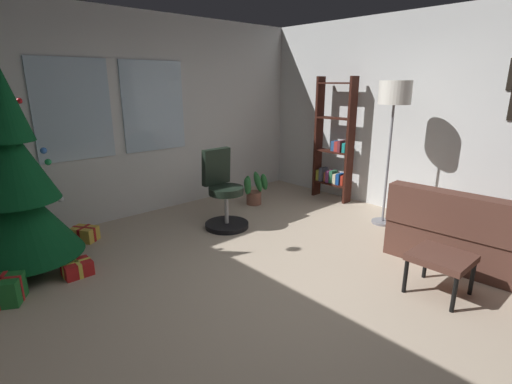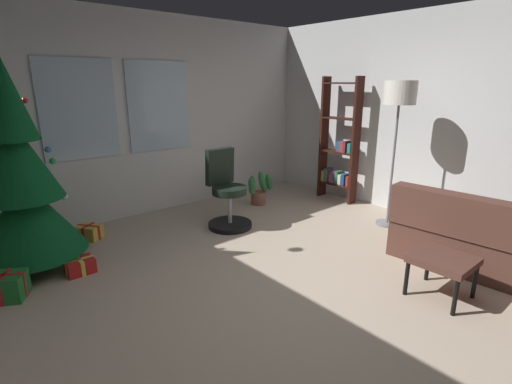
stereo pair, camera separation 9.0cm
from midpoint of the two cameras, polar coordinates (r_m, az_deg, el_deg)
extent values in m
cube|color=#BBA891|center=(3.57, 9.44, -15.38)|extent=(5.27, 6.03, 0.10)
cube|color=silver|center=(5.53, -15.34, 10.91)|extent=(5.27, 0.10, 2.70)
cube|color=silver|center=(5.13, -24.61, 11.18)|extent=(0.90, 0.03, 1.20)
cube|color=silver|center=(5.52, -13.91, 12.41)|extent=(0.90, 0.03, 1.20)
cube|color=silver|center=(5.44, 28.99, 9.40)|extent=(0.10, 6.03, 2.70)
cube|color=#533127|center=(4.48, 34.07, -7.83)|extent=(0.99, 2.11, 0.39)
cube|color=#533127|center=(4.03, 33.95, -4.23)|extent=(0.35, 2.06, 0.40)
cube|color=#533127|center=(4.62, 23.11, -1.70)|extent=(0.85, 0.20, 0.20)
cube|color=#AD2B23|center=(4.28, 26.61, -2.49)|extent=(0.26, 0.43, 0.41)
cube|color=beige|center=(4.32, 24.78, -2.08)|extent=(0.24, 0.41, 0.42)
cube|color=#533127|center=(3.68, 26.98, -9.10)|extent=(0.46, 0.47, 0.06)
cylinder|color=black|center=(3.53, 28.43, -13.80)|extent=(0.04, 0.04, 0.32)
cylinder|color=black|center=(3.87, 30.63, -11.47)|extent=(0.04, 0.04, 0.32)
cylinder|color=black|center=(3.66, 22.36, -11.89)|extent=(0.04, 0.04, 0.32)
cylinder|color=black|center=(3.99, 25.02, -9.85)|extent=(0.04, 0.04, 0.32)
cylinder|color=#4C331E|center=(4.48, -29.76, -8.74)|extent=(0.12, 0.12, 0.16)
cone|color=#0B4721|center=(4.33, -30.61, -3.16)|extent=(1.03, 1.03, 0.76)
cone|color=#0B4721|center=(4.20, -31.71, 4.13)|extent=(0.74, 0.74, 0.76)
cone|color=#0B4721|center=(4.14, -32.88, 11.75)|extent=(0.45, 0.45, 0.76)
sphere|color=red|center=(4.24, -30.91, 11.71)|extent=(0.05, 0.05, 0.05)
sphere|color=silver|center=(4.44, -26.27, -0.70)|extent=(0.07, 0.07, 0.07)
sphere|color=blue|center=(4.14, -28.25, 5.64)|extent=(0.06, 0.06, 0.06)
sphere|color=#1E8C4C|center=(4.25, -27.71, 4.17)|extent=(0.06, 0.06, 0.06)
cube|color=red|center=(4.15, -24.36, -10.10)|extent=(0.25, 0.21, 0.14)
cube|color=#EAD84C|center=(4.15, -24.36, -10.10)|extent=(0.26, 0.04, 0.15)
cube|color=#EAD84C|center=(4.15, -24.36, -10.10)|extent=(0.04, 0.22, 0.15)
cube|color=#1E722D|center=(3.97, -32.91, -11.88)|extent=(0.39, 0.37, 0.23)
cube|color=red|center=(3.97, -32.91, -11.88)|extent=(0.29, 0.19, 0.23)
cube|color=red|center=(3.97, -32.91, -11.88)|extent=(0.16, 0.24, 0.23)
cube|color=gold|center=(4.96, -23.33, -5.56)|extent=(0.33, 0.35, 0.17)
cube|color=#B21919|center=(4.96, -23.33, -5.56)|extent=(0.19, 0.26, 0.17)
cube|color=#B21919|center=(4.96, -23.33, -5.56)|extent=(0.19, 0.15, 0.17)
cylinder|color=black|center=(4.94, -3.39, -4.93)|extent=(0.56, 0.56, 0.06)
cylinder|color=#B2B2B7|center=(4.85, -3.44, -2.21)|extent=(0.05, 0.05, 0.43)
cylinder|color=black|center=(4.79, -3.48, 0.25)|extent=(0.44, 0.44, 0.09)
cube|color=black|center=(4.87, -4.92, 3.88)|extent=(0.40, 0.11, 0.46)
cube|color=black|center=(5.86, 15.18, 7.19)|extent=(0.18, 0.04, 1.89)
cube|color=black|center=(6.21, 10.58, 7.96)|extent=(0.18, 0.04, 1.89)
cube|color=black|center=(6.17, 12.42, 1.19)|extent=(0.18, 0.56, 0.02)
cube|color=black|center=(6.06, 12.71, 5.89)|extent=(0.18, 0.56, 0.02)
cube|color=black|center=(5.99, 13.02, 10.73)|extent=(0.18, 0.56, 0.02)
cube|color=black|center=(5.97, 13.34, 15.64)|extent=(0.18, 0.56, 0.02)
cube|color=#A92919|center=(6.04, 14.24, 1.63)|extent=(0.13, 0.04, 0.15)
cube|color=navy|center=(6.07, 13.67, 1.83)|extent=(0.15, 0.06, 0.17)
cube|color=beige|center=(6.11, 13.16, 1.89)|extent=(0.14, 0.06, 0.16)
cube|color=#286542|center=(6.15, 12.66, 2.19)|extent=(0.15, 0.06, 0.20)
cube|color=#7B3167|center=(6.18, 12.18, 2.26)|extent=(0.16, 0.06, 0.19)
cube|color=#BF6735|center=(6.23, 11.83, 2.20)|extent=(0.13, 0.05, 0.15)
cube|color=#424757|center=(6.25, 11.25, 2.60)|extent=(0.16, 0.06, 0.22)
cube|color=olive|center=(6.29, 10.79, 2.51)|extent=(0.16, 0.06, 0.17)
cube|color=#188580|center=(5.94, 14.53, 6.39)|extent=(0.14, 0.06, 0.14)
cube|color=maroon|center=(5.96, 13.95, 6.63)|extent=(0.16, 0.04, 0.18)
cube|color=#A72C28|center=(6.00, 13.50, 6.62)|extent=(0.16, 0.06, 0.16)
cube|color=navy|center=(6.06, 12.96, 6.73)|extent=(0.13, 0.06, 0.15)
cylinder|color=slate|center=(5.32, 19.52, -4.45)|extent=(0.28, 0.28, 0.03)
cylinder|color=slate|center=(5.11, 20.33, 3.69)|extent=(0.03, 0.03, 1.52)
cylinder|color=white|center=(5.01, 21.35, 13.75)|extent=(0.39, 0.39, 0.28)
cylinder|color=brown|center=(5.82, 0.80, -0.88)|extent=(0.23, 0.23, 0.19)
ellipsoid|color=#276B33|center=(5.63, -0.15, 1.05)|extent=(0.17, 0.16, 0.30)
ellipsoid|color=#276B33|center=(5.62, -0.16, 0.96)|extent=(0.19, 0.14, 0.29)
ellipsoid|color=#276B33|center=(5.85, 2.38, 1.52)|extent=(0.16, 0.14, 0.28)
ellipsoid|color=#276B33|center=(5.75, 1.42, 1.56)|extent=(0.18, 0.22, 0.34)
camera|label=1|loc=(0.05, -89.21, 0.23)|focal=26.62mm
camera|label=2|loc=(0.05, 90.79, -0.23)|focal=26.62mm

